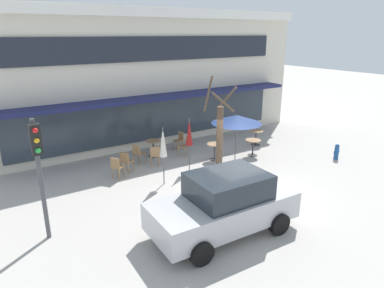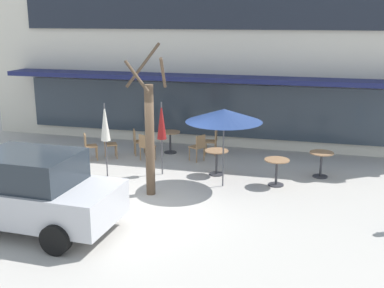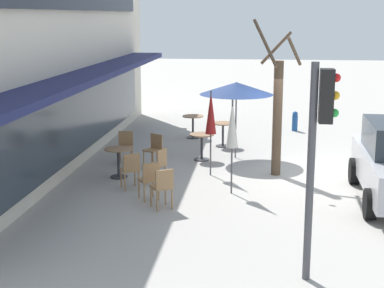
% 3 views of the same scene
% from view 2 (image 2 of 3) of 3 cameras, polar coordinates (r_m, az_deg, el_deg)
% --- Properties ---
extents(ground_plane, '(80.00, 80.00, 0.00)m').
position_cam_2_polar(ground_plane, '(12.36, -4.85, -7.08)').
color(ground_plane, '#ADA8A0').
extents(building_facade, '(17.47, 9.10, 6.57)m').
position_cam_2_polar(building_facade, '(21.14, 4.31, 11.22)').
color(building_facade, beige).
rests_on(building_facade, ground).
extents(cafe_table_near_wall, '(0.70, 0.70, 0.76)m').
position_cam_2_polar(cafe_table_near_wall, '(13.67, 10.00, -2.80)').
color(cafe_table_near_wall, '#333338').
rests_on(cafe_table_near_wall, ground).
extents(cafe_table_streetside, '(0.70, 0.70, 0.76)m').
position_cam_2_polar(cafe_table_streetside, '(16.70, -2.60, 0.66)').
color(cafe_table_streetside, '#333338').
rests_on(cafe_table_streetside, ground).
extents(cafe_table_by_tree, '(0.70, 0.70, 0.76)m').
position_cam_2_polar(cafe_table_by_tree, '(14.66, 15.07, -1.87)').
color(cafe_table_by_tree, '#333338').
rests_on(cafe_table_by_tree, ground).
extents(cafe_table_mid_patio, '(0.70, 0.70, 0.76)m').
position_cam_2_polar(cafe_table_mid_patio, '(14.39, 2.93, -1.68)').
color(cafe_table_mid_patio, '#333338').
rests_on(cafe_table_mid_patio, ground).
extents(patio_umbrella_green_folded, '(2.10, 2.10, 2.20)m').
position_cam_2_polar(patio_umbrella_green_folded, '(13.05, 3.80, 3.40)').
color(patio_umbrella_green_folded, '#4C4C51').
rests_on(patio_umbrella_green_folded, ground).
extents(patio_umbrella_cream_folded, '(0.28, 0.28, 2.20)m').
position_cam_2_polar(patio_umbrella_cream_folded, '(14.17, -10.27, 2.49)').
color(patio_umbrella_cream_folded, '#4C4C51').
rests_on(patio_umbrella_cream_folded, ground).
extents(patio_umbrella_corner_open, '(0.28, 0.28, 2.20)m').
position_cam_2_polar(patio_umbrella_corner_open, '(14.16, -3.63, 2.69)').
color(patio_umbrella_corner_open, '#4C4C51').
rests_on(patio_umbrella_corner_open, ground).
extents(cafe_chair_0, '(0.44, 0.44, 0.89)m').
position_cam_2_polar(cafe_chair_0, '(16.46, 2.50, 0.49)').
color(cafe_chair_0, '#9E754C').
rests_on(cafe_chair_0, ground).
extents(cafe_chair_1, '(0.55, 0.55, 0.89)m').
position_cam_2_polar(cafe_chair_1, '(16.31, -9.89, 0.14)').
color(cafe_chair_1, '#9E754C').
rests_on(cafe_chair_1, ground).
extents(cafe_chair_2, '(0.55, 0.55, 0.89)m').
position_cam_2_polar(cafe_chair_2, '(16.21, -12.16, -0.07)').
color(cafe_chair_2, '#9E754C').
rests_on(cafe_chair_2, ground).
extents(cafe_chair_3, '(0.54, 0.54, 0.89)m').
position_cam_2_polar(cafe_chair_3, '(16.54, -6.48, 0.47)').
color(cafe_chair_3, '#9E754C').
rests_on(cafe_chair_3, ground).
extents(cafe_chair_4, '(0.55, 0.55, 0.89)m').
position_cam_2_polar(cafe_chair_4, '(15.72, 0.76, -0.20)').
color(cafe_chair_4, '#9E754C').
rests_on(cafe_chair_4, ground).
extents(cafe_chair_5, '(0.53, 0.53, 0.89)m').
position_cam_2_polar(cafe_chair_5, '(15.84, -5.49, -0.15)').
color(cafe_chair_5, '#9E754C').
rests_on(cafe_chair_5, ground).
extents(parked_sedan, '(4.26, 2.12, 1.76)m').
position_cam_2_polar(parked_sedan, '(11.26, -19.02, -5.31)').
color(parked_sedan, '#B7B7BC').
rests_on(parked_sedan, ground).
extents(street_tree, '(1.17, 1.27, 3.96)m').
position_cam_2_polar(street_tree, '(12.54, -5.06, 1.33)').
color(street_tree, brown).
rests_on(street_tree, ground).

